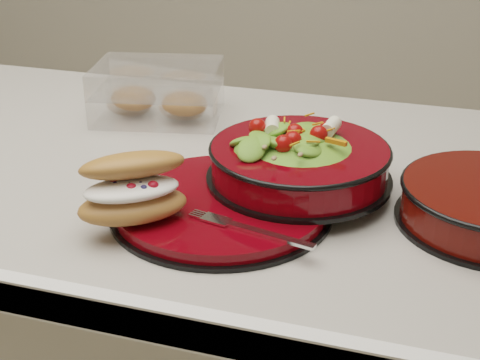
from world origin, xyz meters
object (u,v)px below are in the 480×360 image
(dinner_plate, at_px, (221,205))
(salad_bowl, at_px, (300,154))
(pastry_box, at_px, (158,92))
(croissant, at_px, (134,189))
(fork, at_px, (253,230))

(dinner_plate, relative_size, salad_bowl, 1.15)
(dinner_plate, height_order, salad_bowl, salad_bowl)
(dinner_plate, height_order, pastry_box, pastry_box)
(pastry_box, bearing_deg, salad_bowl, -47.91)
(salad_bowl, height_order, croissant, salad_bowl)
(fork, bearing_deg, dinner_plate, 54.49)
(salad_bowl, bearing_deg, pastry_box, 143.79)
(dinner_plate, distance_m, croissant, 0.13)
(salad_bowl, height_order, fork, salad_bowl)
(pastry_box, bearing_deg, fork, -64.84)
(dinner_plate, relative_size, pastry_box, 1.20)
(croissant, bearing_deg, dinner_plate, 7.73)
(dinner_plate, xyz_separation_m, pastry_box, (-0.22, 0.31, 0.03))
(dinner_plate, bearing_deg, salad_bowl, 45.63)
(dinner_plate, distance_m, salad_bowl, 0.13)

